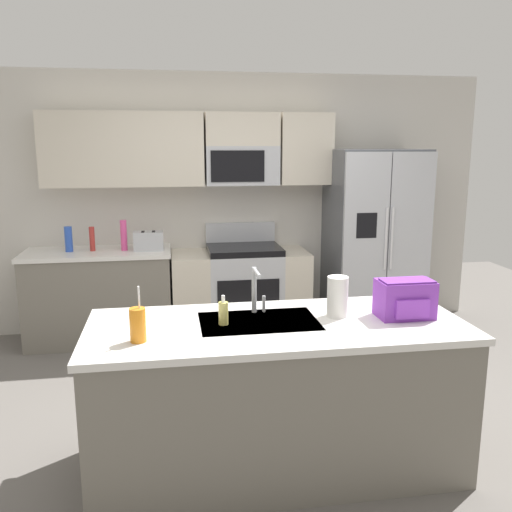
{
  "coord_description": "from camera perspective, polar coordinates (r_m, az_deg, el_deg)",
  "views": [
    {
      "loc": [
        -0.69,
        -3.44,
        1.91
      ],
      "look_at": [
        -0.03,
        0.6,
        1.05
      ],
      "focal_mm": 37.92,
      "sensor_mm": 36.0,
      "label": 1
    }
  ],
  "objects": [
    {
      "name": "backpack",
      "position": [
        3.29,
        15.46,
        -4.29
      ],
      "size": [
        0.32,
        0.22,
        0.23
      ],
      "color": "purple",
      "rests_on": "island_counter"
    },
    {
      "name": "ground_plane",
      "position": [
        3.99,
        1.87,
        -16.7
      ],
      "size": [
        9.0,
        9.0,
        0.0
      ],
      "primitive_type": "plane",
      "color": "#66605B",
      "rests_on": "ground"
    },
    {
      "name": "back_counter",
      "position": [
        5.48,
        -16.14,
        -4.06
      ],
      "size": [
        1.39,
        0.63,
        0.9
      ],
      "color": "slate",
      "rests_on": "ground"
    },
    {
      "name": "range_oven",
      "position": [
        5.49,
        -1.65,
        -3.66
      ],
      "size": [
        1.36,
        0.61,
        1.1
      ],
      "color": "#B7BABF",
      "rests_on": "ground"
    },
    {
      "name": "sink_faucet",
      "position": [
        3.23,
        -0.02,
        -3.24
      ],
      "size": [
        0.09,
        0.21,
        0.28
      ],
      "color": "#B7BABF",
      "rests_on": "island_counter"
    },
    {
      "name": "bottle_pink",
      "position": [
        5.31,
        -13.78,
        2.14
      ],
      "size": [
        0.06,
        0.06,
        0.29
      ],
      "primitive_type": "cylinder",
      "color": "#EA4C93",
      "rests_on": "back_counter"
    },
    {
      "name": "drink_cup_orange",
      "position": [
        2.87,
        -12.37,
        -7.1
      ],
      "size": [
        0.08,
        0.08,
        0.3
      ],
      "color": "orange",
      "rests_on": "island_counter"
    },
    {
      "name": "bottle_blue",
      "position": [
        5.4,
        -19.16,
        1.7
      ],
      "size": [
        0.07,
        0.07,
        0.24
      ],
      "primitive_type": "cylinder",
      "color": "blue",
      "rests_on": "back_counter"
    },
    {
      "name": "soap_dispenser",
      "position": [
        3.07,
        -3.46,
        -6.0
      ],
      "size": [
        0.06,
        0.06,
        0.17
      ],
      "color": "#D8CC66",
      "rests_on": "island_counter"
    },
    {
      "name": "kitchen_wall_unit",
      "position": [
        5.57,
        -3.67,
        7.32
      ],
      "size": [
        5.2,
        0.43,
        2.6
      ],
      "color": "beige",
      "rests_on": "ground"
    },
    {
      "name": "pepper_mill",
      "position": [
        5.37,
        -16.91,
        1.74
      ],
      "size": [
        0.05,
        0.05,
        0.23
      ],
      "primitive_type": "cylinder",
      "color": "#B2332D",
      "rests_on": "back_counter"
    },
    {
      "name": "island_counter",
      "position": [
        3.28,
        2.2,
        -14.45
      ],
      "size": [
        2.16,
        0.88,
        0.9
      ],
      "color": "slate",
      "rests_on": "ground"
    },
    {
      "name": "paper_towel_roll",
      "position": [
        3.23,
        8.59,
        -4.25
      ],
      "size": [
        0.12,
        0.12,
        0.24
      ],
      "primitive_type": "cylinder",
      "color": "white",
      "rests_on": "island_counter"
    },
    {
      "name": "toaster",
      "position": [
        5.28,
        -11.27,
        1.58
      ],
      "size": [
        0.28,
        0.16,
        0.18
      ],
      "color": "#B7BABF",
      "rests_on": "back_counter"
    },
    {
      "name": "refrigerator",
      "position": [
        5.66,
        12.31,
        1.54
      ],
      "size": [
        0.9,
        0.76,
        1.85
      ],
      "color": "#4C4F54",
      "rests_on": "ground"
    }
  ]
}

